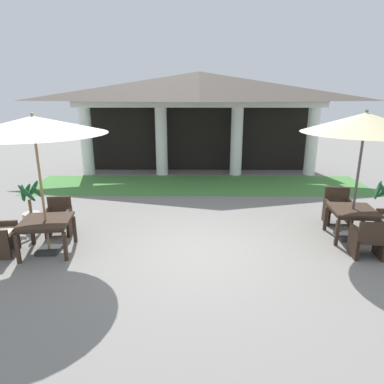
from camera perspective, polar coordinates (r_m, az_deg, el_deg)
ground_plane at (r=7.26m, az=1.72°, el=-10.06°), size 60.00×60.00×0.00m
background_pavilion at (r=13.64m, az=1.20°, el=15.63°), size 10.17×2.66×3.97m
lawn_strip at (r=12.28m, az=1.22°, el=1.17°), size 11.97×2.76×0.01m
patio_table_near_foreground at (r=8.51m, az=25.30°, el=-3.15°), size 1.02×1.02×0.71m
patio_umbrella_near_foreground at (r=8.12m, az=27.02°, el=10.15°), size 2.62×2.62×2.89m
patio_chair_near_foreground_south at (r=7.76m, az=27.41°, el=-7.05°), size 0.62×0.55×0.83m
patio_chair_near_foreground_north at (r=9.44m, az=23.23°, el=-2.43°), size 0.67×0.57×0.90m
patio_table_mid_left at (r=7.65m, az=-23.25°, el=-4.98°), size 1.09×1.09×0.71m
patio_umbrella_mid_left at (r=7.22m, az=-25.05°, el=10.00°), size 2.77×2.77×2.86m
patio_chair_mid_left_north at (r=8.59m, az=-21.40°, el=-4.09°), size 0.61×0.56×0.87m
potted_palm_left_edge at (r=9.31m, az=-25.30°, el=-2.96°), size 0.51×0.54×1.19m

